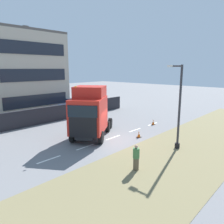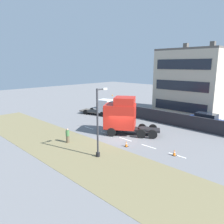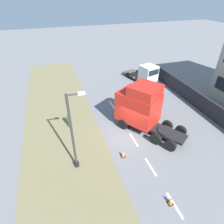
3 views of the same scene
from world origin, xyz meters
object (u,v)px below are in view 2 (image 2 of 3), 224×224
(pedestrian, at_px, (68,136))
(traffic_cone_lead, at_px, (174,153))
(lamp_post, at_px, (98,127))
(parked_car, at_px, (205,121))
(lorry_cab, at_px, (122,116))
(flatbed_truck, at_px, (103,107))
(traffic_cone_trailing, at_px, (126,144))

(pedestrian, distance_m, traffic_cone_lead, 11.09)
(lamp_post, bearing_deg, parked_car, -11.31)
(lorry_cab, distance_m, flatbed_truck, 10.39)
(traffic_cone_trailing, bearing_deg, lamp_post, 176.74)
(lorry_cab, xyz_separation_m, parked_car, (9.50, -6.16, -1.27))
(lorry_cab, relative_size, lamp_post, 1.06)
(parked_car, bearing_deg, lorry_cab, 148.49)
(traffic_cone_lead, bearing_deg, lorry_cab, 79.43)
(lamp_post, xyz_separation_m, traffic_cone_lead, (5.07, -4.84, -2.53))
(lamp_post, relative_size, traffic_cone_lead, 10.76)
(parked_car, distance_m, traffic_cone_lead, 11.10)
(traffic_cone_lead, distance_m, traffic_cone_trailing, 4.85)
(traffic_cone_lead, bearing_deg, pedestrian, 116.71)
(lorry_cab, xyz_separation_m, flatbed_truck, (5.12, 9.00, -0.86))
(lamp_post, relative_size, pedestrian, 3.96)
(flatbed_truck, distance_m, traffic_cone_trailing, 14.61)
(lorry_cab, distance_m, traffic_cone_trailing, 4.72)
(flatbed_truck, xyz_separation_m, traffic_cone_lead, (-6.58, -16.80, -1.12))
(pedestrian, height_order, traffic_cone_trailing, pedestrian)
(flatbed_truck, relative_size, traffic_cone_trailing, 10.13)
(flatbed_truck, bearing_deg, traffic_cone_trailing, 41.43)
(parked_car, bearing_deg, traffic_cone_lead, -170.04)
(lamp_post, bearing_deg, flatbed_truck, 45.75)
(pedestrian, distance_m, traffic_cone_trailing, 6.37)
(parked_car, relative_size, pedestrian, 3.05)
(pedestrian, bearing_deg, lamp_post, -90.98)
(traffic_cone_trailing, bearing_deg, lorry_cab, 47.64)
(lorry_cab, bearing_deg, pedestrian, 128.01)
(traffic_cone_trailing, bearing_deg, pedestrian, 123.99)
(flatbed_truck, xyz_separation_m, traffic_cone_trailing, (-8.01, -12.16, -1.12))
(parked_car, bearing_deg, traffic_cone_trailing, 167.86)
(flatbed_truck, height_order, pedestrian, flatbed_truck)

